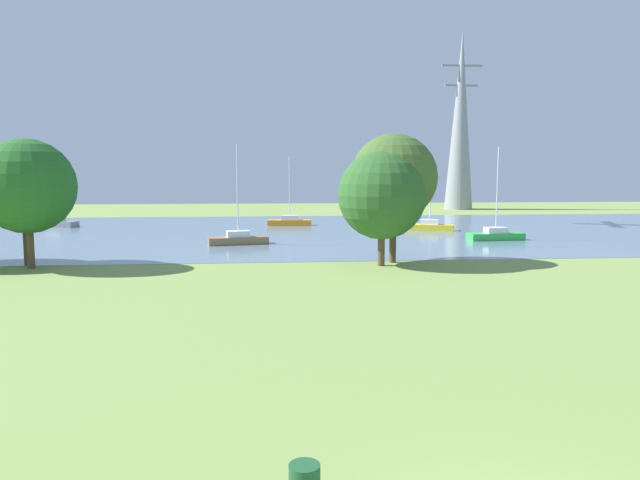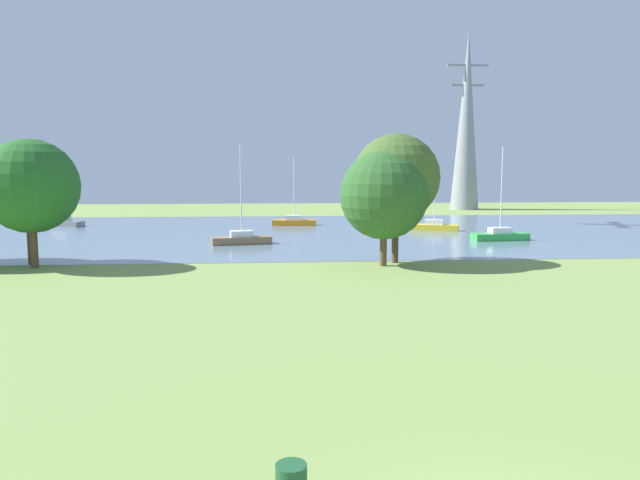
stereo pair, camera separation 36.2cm
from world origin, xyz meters
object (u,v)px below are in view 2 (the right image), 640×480
sailboat_yellow (434,226)px  tree_west_near (28,187)px  sailboat_orange (294,221)px  sailboat_green (500,235)px  tree_east_far (31,186)px  tree_east_near (396,178)px  tree_west_far (384,195)px  sailboat_brown (242,239)px  electricity_pylon (466,120)px  sailboat_gray (62,222)px

sailboat_yellow → tree_west_near: (-31.52, -19.08, 4.50)m
sailboat_orange → tree_west_near: sailboat_orange is taller
sailboat_green → tree_east_far: bearing=-160.8°
tree_east_far → tree_east_near: tree_east_near is taller
tree_west_far → sailboat_brown: bearing=129.0°
sailboat_green → tree_west_near: (-34.89, -10.33, 4.47)m
tree_west_near → electricity_pylon: size_ratio=0.26×
sailboat_yellow → tree_east_near: 22.40m
tree_west_near → sailboat_orange: bearing=55.8°
sailboat_brown → electricity_pylon: 55.26m
sailboat_brown → tree_east_near: size_ratio=0.97×
sailboat_yellow → tree_west_far: 23.72m
tree_west_near → tree_west_far: tree_west_near is taller
sailboat_yellow → tree_east_far: bearing=-146.1°
sailboat_brown → sailboat_green: (22.06, 1.02, -0.00)m
tree_east_near → tree_west_near: bearing=177.2°
sailboat_brown → tree_east_far: bearing=-138.0°
sailboat_orange → tree_west_far: (4.65, -28.38, 3.96)m
tree_west_far → sailboat_orange: bearing=99.3°
sailboat_orange → tree_east_near: tree_east_near is taller
tree_east_near → electricity_pylon: bearing=67.4°
sailboat_yellow → sailboat_green: sailboat_green is taller
sailboat_brown → tree_west_far: 15.60m
sailboat_yellow → electricity_pylon: bearing=67.1°
tree_west_near → electricity_pylon: 69.53m
sailboat_yellow → electricity_pylon: electricity_pylon is taller
sailboat_gray → tree_west_near: (7.47, -26.55, 4.48)m
tree_east_far → electricity_pylon: (44.61, 53.43, 8.87)m
sailboat_brown → tree_east_near: 15.65m
sailboat_green → tree_west_far: bearing=-134.6°
sailboat_brown → tree_east_near: (10.50, -10.46, 5.02)m
sailboat_yellow → tree_west_far: size_ratio=0.74×
tree_east_near → electricity_pylon: 58.06m
tree_west_near → sailboat_green: bearing=16.5°
sailboat_orange → sailboat_green: sailboat_green is taller
tree_west_far → sailboat_yellow: bearing=66.8°
sailboat_yellow → electricity_pylon: (13.88, 32.82, 13.44)m
sailboat_brown → tree_west_near: (-12.84, -9.31, 4.47)m
sailboat_orange → tree_east_far: 32.58m
sailboat_gray → electricity_pylon: bearing=25.6°
sailboat_brown → tree_east_far: size_ratio=1.02×
sailboat_gray → electricity_pylon: size_ratio=0.25×
sailboat_green → tree_west_near: sailboat_green is taller
tree_west_far → tree_east_near: bearing=51.5°
sailboat_brown → tree_east_far: sailboat_brown is taller
tree_west_far → tree_east_near: tree_east_near is taller
sailboat_brown → sailboat_gray: size_ratio=1.16×
sailboat_orange → tree_west_near: 31.73m
sailboat_yellow → sailboat_green: size_ratio=0.66×
sailboat_gray → tree_east_far: bearing=-73.6°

